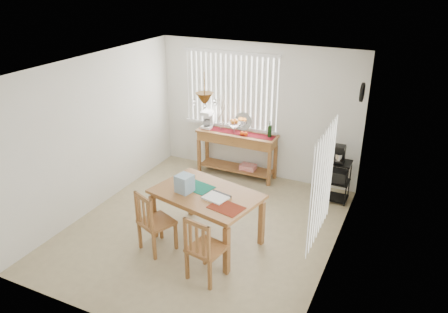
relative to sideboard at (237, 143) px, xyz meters
The scene contains 10 objects.
ground 2.14m from the sideboard, 81.44° to the right, with size 4.00×4.50×0.01m, color tan.
room_shell 2.26m from the sideboard, 81.29° to the right, with size 4.20×4.70×2.70m.
sideboard is the anchor object (origin of this frame).
sideboard_items 0.46m from the sideboard, behind, with size 1.52×0.38×0.69m.
wire_cart 2.02m from the sideboard, ahead, with size 0.44×0.35×0.75m.
cart_items 2.02m from the sideboard, ahead, with size 0.18×0.21×0.31m.
dining_table 2.34m from the sideboard, 77.49° to the right, with size 1.71×1.29×0.82m.
table_items 2.42m from the sideboard, 82.04° to the right, with size 1.17×0.79×0.26m.
chair_left 2.83m from the sideboard, 91.38° to the right, with size 0.58×0.58×0.95m.
chair_right 3.22m from the sideboard, 73.87° to the right, with size 0.51×0.51×0.96m.
Camera 1 is at (2.84, -5.25, 3.87)m, focal length 35.00 mm.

